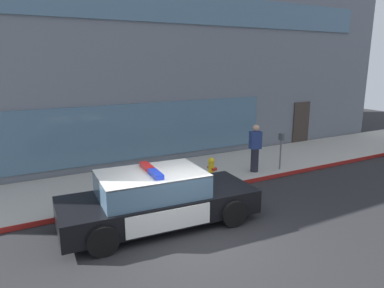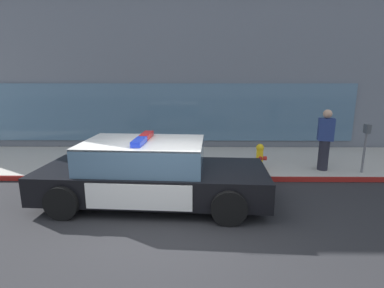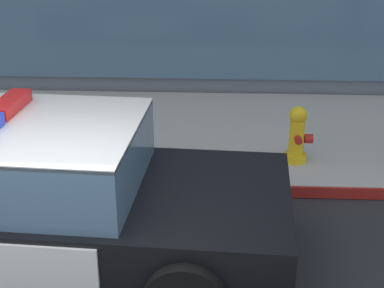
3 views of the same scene
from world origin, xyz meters
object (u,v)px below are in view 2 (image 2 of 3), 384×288
(fire_hydrant, at_px, (260,157))
(pedestrian_on_sidewalk, at_px, (325,140))
(parking_meter, at_px, (366,139))
(police_cruiser, at_px, (150,173))

(fire_hydrant, relative_size, pedestrian_on_sidewalk, 0.42)
(fire_hydrant, bearing_deg, pedestrian_on_sidewalk, -2.59)
(fire_hydrant, relative_size, parking_meter, 0.54)
(pedestrian_on_sidewalk, bearing_deg, parking_meter, 89.96)
(police_cruiser, distance_m, parking_meter, 5.84)
(police_cruiser, relative_size, parking_meter, 3.72)
(fire_hydrant, distance_m, parking_meter, 2.83)
(police_cruiser, height_order, parking_meter, police_cruiser)
(police_cruiser, distance_m, fire_hydrant, 3.46)
(fire_hydrant, bearing_deg, police_cruiser, -144.81)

